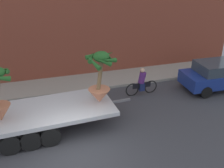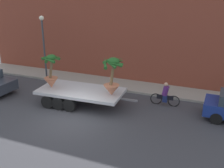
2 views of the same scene
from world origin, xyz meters
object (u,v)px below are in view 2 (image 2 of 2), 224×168
Objects in this scene: cyclist at (165,95)px; potted_palm_middle at (112,78)px; street_lamp at (43,39)px; flatbed_trailer at (77,92)px; potted_palm_rear at (51,74)px.

potted_palm_middle is at bearing -145.38° from cyclist.
potted_palm_middle is at bearing -25.36° from street_lamp.
flatbed_trailer is at bearing -160.29° from cyclist.
cyclist is at bearing 19.71° from flatbed_trailer.
flatbed_trailer is 5.49m from cyclist.
cyclist is at bearing 34.62° from potted_palm_middle.
cyclist is (5.17, 1.85, -0.09)m from flatbed_trailer.
cyclist is (6.76, 2.22, -1.25)m from potted_palm_rear.
potted_palm_rear is at bearing -49.96° from street_lamp.
potted_palm_middle is (3.98, 0.30, 0.14)m from potted_palm_rear.
street_lamp is (-7.04, 3.33, 1.17)m from potted_palm_middle.
potted_palm_middle is 3.65m from cyclist.
flatbed_trailer is 2.00m from potted_palm_rear.
potted_palm_middle is at bearing 4.29° from potted_palm_rear.
potted_palm_rear is 1.18× the size of cyclist.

